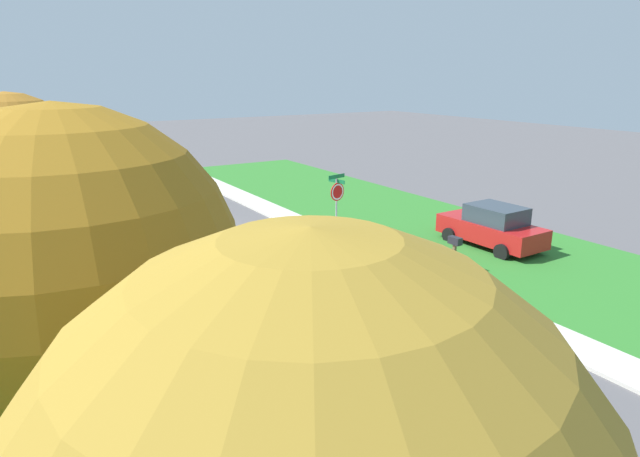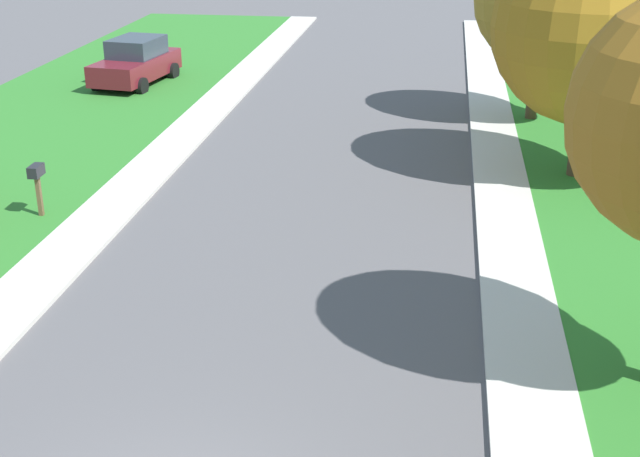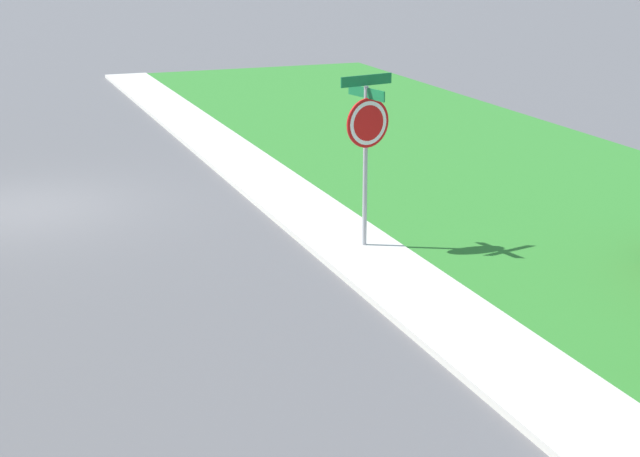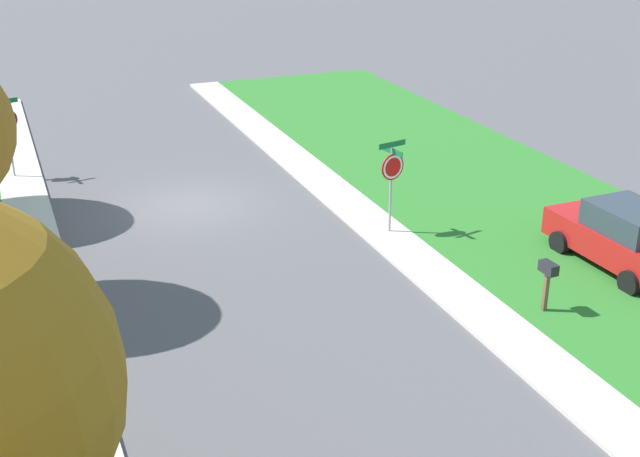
% 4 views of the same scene
% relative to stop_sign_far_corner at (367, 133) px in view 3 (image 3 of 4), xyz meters
% --- Properties ---
extents(ground_plane, '(120.00, 120.00, 0.00)m').
position_rel_stop_sign_far_corner_xyz_m(ground_plane, '(4.84, -4.41, -1.89)').
color(ground_plane, '#565456').
extents(stop_sign_far_corner, '(0.90, 0.90, 2.77)m').
position_rel_stop_sign_far_corner_xyz_m(stop_sign_far_corner, '(0.00, 0.00, 0.00)').
color(stop_sign_far_corner, '#9E9EA3').
rests_on(stop_sign_far_corner, ground).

